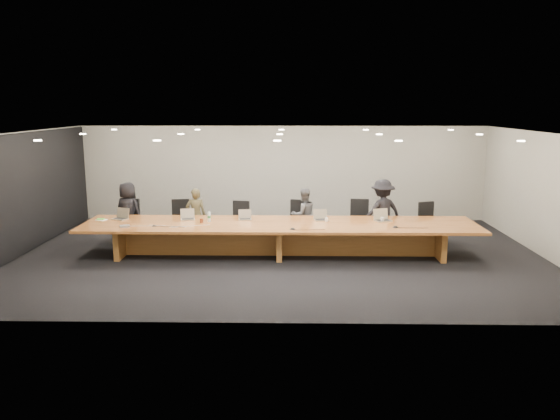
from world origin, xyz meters
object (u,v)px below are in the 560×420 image
object	(u,v)px
laptop_c	(245,215)
water_bottle	(209,217)
chair_left	(181,220)
person_b	(196,215)
chair_far_right	(430,222)
av_box	(125,226)
person_a	(128,212)
conference_table	(280,233)
person_d	(382,212)
paper_cup_near	(326,220)
mic_center	(293,229)
paper_cup_far	(382,219)
person_c	(304,215)
laptop_e	(383,215)
mic_left	(154,226)
chair_mid_left	(239,221)
chair_far_left	(128,220)
chair_mid_right	(297,221)
mic_right	(396,227)
laptop_a	(119,214)
laptop_d	(321,215)
chair_right	(359,221)
amber_mug	(202,221)
laptop_b	(188,214)

from	to	relation	value
laptop_c	water_bottle	xyz separation A→B (m)	(-0.81, -0.24, -0.00)
chair_left	person_b	distance (m)	0.45
chair_left	person_b	xyz separation A→B (m)	(0.41, -0.10, 0.15)
chair_far_right	av_box	bearing A→B (deg)	174.27
person_a	conference_table	bearing A→B (deg)	-178.16
person_d	paper_cup_near	distance (m)	1.71
person_b	mic_center	world-z (taller)	person_b
person_d	paper_cup_far	distance (m)	0.91
person_c	mic_center	xyz separation A→B (m)	(-0.28, -1.89, 0.08)
person_a	laptop_e	distance (m)	6.34
mic_center	mic_left	bearing A→B (deg)	175.55
chair_mid_left	laptop_e	xyz separation A→B (m)	(3.46, -0.98, 0.38)
chair_far_left	chair_mid_right	size ratio (longest dim) A/B	1.03
chair_mid_right	mic_right	size ratio (longest dim) A/B	7.95
chair_left	laptop_a	bearing A→B (deg)	-152.42
person_d	paper_cup_near	world-z (taller)	person_d
conference_table	laptop_d	bearing A→B (deg)	19.43
chair_left	chair_mid_right	bearing A→B (deg)	-8.04
person_d	water_bottle	xyz separation A→B (m)	(-4.15, -0.98, 0.06)
laptop_e	mic_center	xyz separation A→B (m)	(-2.11, -0.89, -0.13)
laptop_d	av_box	xyz separation A→B (m)	(-4.40, -0.78, -0.11)
person_d	chair_right	bearing A→B (deg)	-29.20
chair_mid_left	person_a	world-z (taller)	person_a
laptop_e	water_bottle	xyz separation A→B (m)	(-4.04, -0.14, -0.03)
conference_table	chair_far_right	world-z (taller)	chair_far_right
conference_table	chair_mid_left	size ratio (longest dim) A/B	8.70
person_a	amber_mug	distance (m)	2.40
conference_table	laptop_b	bearing A→B (deg)	170.83
laptop_c	paper_cup_near	xyz separation A→B (m)	(1.91, -0.18, -0.07)
chair_left	paper_cup_near	xyz separation A→B (m)	(3.61, -1.06, 0.26)
paper_cup_near	chair_far_right	bearing A→B (deg)	21.97
chair_far_left	paper_cup_near	size ratio (longest dim) A/B	12.44
water_bottle	chair_mid_right	bearing A→B (deg)	29.51
laptop_b	paper_cup_near	xyz separation A→B (m)	(3.25, -0.15, -0.08)
chair_left	mic_center	size ratio (longest dim) A/B	8.27
person_b	chair_far_left	bearing A→B (deg)	-6.86
chair_right	person_d	bearing A→B (deg)	-2.58
chair_mid_left	person_b	distance (m)	1.09
chair_far_left	mic_left	size ratio (longest dim) A/B	10.07
chair_far_left	paper_cup_far	world-z (taller)	chair_far_left
chair_right	mic_right	xyz separation A→B (m)	(0.60, -1.59, 0.22)
person_c	water_bottle	bearing A→B (deg)	5.31
conference_table	laptop_b	world-z (taller)	laptop_b
laptop_a	person_d	bearing A→B (deg)	29.96
av_box	mic_center	distance (m)	3.73
conference_table	mic_left	bearing A→B (deg)	-172.40
av_box	mic_center	size ratio (longest dim) A/B	1.65
chair_far_left	chair_far_right	size ratio (longest dim) A/B	1.06
chair_mid_left	mic_left	world-z (taller)	chair_mid_left
av_box	conference_table	bearing A→B (deg)	-13.93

